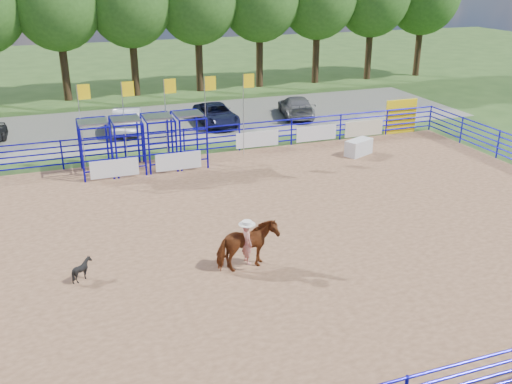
% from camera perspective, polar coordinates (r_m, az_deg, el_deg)
% --- Properties ---
extents(ground, '(120.00, 120.00, 0.00)m').
position_cam_1_polar(ground, '(20.90, -0.86, -4.51)').
color(ground, '#3B5B24').
rests_on(ground, ground).
extents(arena_dirt, '(30.00, 20.00, 0.02)m').
position_cam_1_polar(arena_dirt, '(20.90, -0.86, -4.48)').
color(arena_dirt, '#9B6E4D').
rests_on(arena_dirt, ground).
extents(gravel_strip, '(40.00, 10.00, 0.01)m').
position_cam_1_polar(gravel_strip, '(36.46, -9.66, 6.75)').
color(gravel_strip, gray).
rests_on(gravel_strip, ground).
extents(announcer_table, '(1.68, 1.28, 0.81)m').
position_cam_1_polar(announcer_table, '(30.22, 10.23, 4.42)').
color(announcer_table, silver).
rests_on(announcer_table, arena_dirt).
extents(horse_and_rider, '(2.05, 1.10, 2.40)m').
position_cam_1_polar(horse_and_rider, '(18.36, -0.89, -5.21)').
color(horse_and_rider, brown).
rests_on(horse_and_rider, arena_dirt).
extents(calf, '(0.69, 0.62, 0.71)m').
position_cam_1_polar(calf, '(18.82, -16.99, -7.42)').
color(calf, black).
rests_on(calf, arena_dirt).
extents(car_b, '(2.35, 4.64, 1.46)m').
position_cam_1_polar(car_b, '(35.00, -12.70, 7.14)').
color(car_b, '#919499').
rests_on(car_b, gravel_strip).
extents(car_c, '(2.14, 4.57, 1.27)m').
position_cam_1_polar(car_c, '(35.69, -4.02, 7.74)').
color(car_c, '#141734').
rests_on(car_c, gravel_strip).
extents(car_d, '(2.80, 4.84, 1.32)m').
position_cam_1_polar(car_d, '(37.69, 4.04, 8.53)').
color(car_d, '#5C5C5E').
rests_on(car_d, gravel_strip).
extents(perimeter_fence, '(30.10, 20.10, 1.50)m').
position_cam_1_polar(perimeter_fence, '(20.58, -0.88, -2.64)').
color(perimeter_fence, '#0C07AC').
rests_on(perimeter_fence, ground).
extents(chute_assembly, '(19.32, 2.41, 4.20)m').
position_cam_1_polar(chute_assembly, '(28.06, -10.50, 4.84)').
color(chute_assembly, '#0C07AC').
rests_on(chute_assembly, ground).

